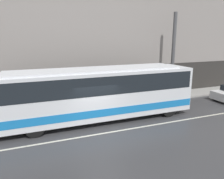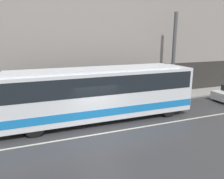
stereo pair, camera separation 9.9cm
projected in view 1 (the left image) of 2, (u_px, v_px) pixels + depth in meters
ground_plane at (101, 134)px, 11.92m from camera, size 60.00×60.00×0.00m
sidewalk at (79, 106)px, 16.56m from camera, size 60.00×2.29×0.13m
building_facade at (72, 20)px, 16.26m from camera, size 60.00×0.35×13.22m
lane_stripe at (101, 134)px, 11.92m from camera, size 54.00×0.14×0.01m
transit_bus at (97, 92)px, 13.51m from camera, size 12.43×2.62×3.30m
utility_pole_near at (173, 56)px, 18.27m from camera, size 0.29×0.29×7.01m
pedestrian_waiting at (32, 100)px, 15.32m from camera, size 0.36×0.36×1.62m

